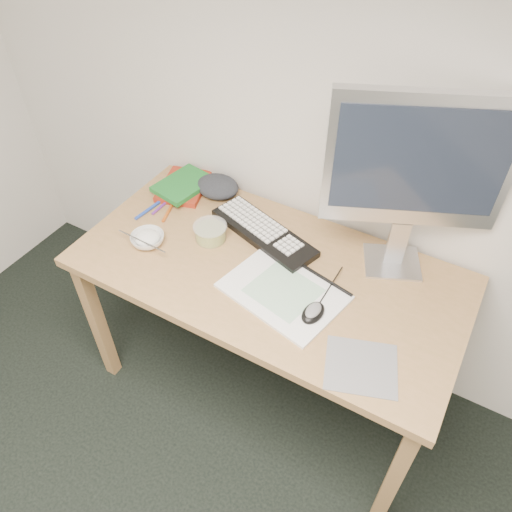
{
  "coord_description": "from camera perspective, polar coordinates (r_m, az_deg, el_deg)",
  "views": [
    {
      "loc": [
        0.41,
        0.33,
        2.03
      ],
      "look_at": [
        -0.2,
        1.39,
        0.83
      ],
      "focal_mm": 35.0,
      "sensor_mm": 36.0,
      "label": 1
    }
  ],
  "objects": [
    {
      "name": "desk",
      "position": [
        1.85,
        1.31,
        -3.15
      ],
      "size": [
        1.4,
        0.7,
        0.75
      ],
      "color": "#AE7E4F",
      "rests_on": "ground"
    },
    {
      "name": "book_red",
      "position": [
        2.16,
        -8.26,
        7.89
      ],
      "size": [
        0.24,
        0.28,
        0.02
      ],
      "primitive_type": "cube",
      "rotation": [
        0.0,
        0.0,
        0.29
      ],
      "color": "maroon",
      "rests_on": "desk"
    },
    {
      "name": "pencil_tan",
      "position": [
        1.77,
        3.6,
        -2.1
      ],
      "size": [
        0.11,
        0.15,
        0.01
      ],
      "primitive_type": "cylinder",
      "rotation": [
        0.0,
        1.57,
        -0.94
      ],
      "color": "tan",
      "rests_on": "desk"
    },
    {
      "name": "monitor",
      "position": [
        1.62,
        17.95,
        9.61
      ],
      "size": [
        0.53,
        0.27,
        0.66
      ],
      "rotation": [
        0.0,
        0.0,
        0.42
      ],
      "color": "silver",
      "rests_on": "desk"
    },
    {
      "name": "pencil_black",
      "position": [
        1.81,
        3.83,
        -0.79
      ],
      "size": [
        0.17,
        0.03,
        0.01
      ],
      "primitive_type": "cylinder",
      "rotation": [
        0.0,
        1.57,
        -0.11
      ],
      "color": "black",
      "rests_on": "desk"
    },
    {
      "name": "sketchpad",
      "position": [
        1.71,
        3.15,
        -4.06
      ],
      "size": [
        0.44,
        0.36,
        0.01
      ],
      "primitive_type": "cube",
      "rotation": [
        0.0,
        0.0,
        -0.22
      ],
      "color": "silver",
      "rests_on": "desk"
    },
    {
      "name": "book_green",
      "position": [
        2.13,
        -8.3,
        8.09
      ],
      "size": [
        0.21,
        0.26,
        0.02
      ],
      "primitive_type": "cube",
      "rotation": [
        0.0,
        0.0,
        -0.18
      ],
      "color": "#1B6F28",
      "rests_on": "book_red"
    },
    {
      "name": "chopsticks",
      "position": [
        1.88,
        -12.92,
        1.66
      ],
      "size": [
        0.21,
        0.03,
        0.02
      ],
      "primitive_type": "cylinder",
      "rotation": [
        0.0,
        1.57,
        -0.04
      ],
      "color": "silver",
      "rests_on": "rice_bowl"
    },
    {
      "name": "mousepad",
      "position": [
        1.56,
        11.92,
        -12.26
      ],
      "size": [
        0.27,
        0.25,
        0.0
      ],
      "primitive_type": "cube",
      "rotation": [
        0.0,
        0.0,
        0.34
      ],
      "color": "slate",
      "rests_on": "desk"
    },
    {
      "name": "marker_purple",
      "position": [
        2.08,
        -10.74,
        5.62
      ],
      "size": [
        0.01,
        0.12,
        0.01
      ],
      "primitive_type": "cylinder",
      "rotation": [
        0.0,
        1.57,
        1.55
      ],
      "color": "#662791",
      "rests_on": "desk"
    },
    {
      "name": "keyboard",
      "position": [
        1.91,
        0.89,
        2.68
      ],
      "size": [
        0.48,
        0.28,
        0.03
      ],
      "primitive_type": "cube",
      "rotation": [
        0.0,
        0.0,
        -0.31
      ],
      "color": "black",
      "rests_on": "desk"
    },
    {
      "name": "marker_orange",
      "position": [
        2.05,
        -9.97,
        5.06
      ],
      "size": [
        0.05,
        0.13,
        0.01
      ],
      "primitive_type": "cylinder",
      "rotation": [
        0.0,
        1.57,
        1.87
      ],
      "color": "#C05316",
      "rests_on": "desk"
    },
    {
      "name": "marker_blue",
      "position": [
        2.07,
        -12.2,
        5.2
      ],
      "size": [
        0.03,
        0.14,
        0.01
      ],
      "primitive_type": "cylinder",
      "rotation": [
        0.0,
        1.57,
        1.45
      ],
      "color": "#203FAD",
      "rests_on": "desk"
    },
    {
      "name": "fruit_tub",
      "position": [
        1.89,
        -5.23,
        2.72
      ],
      "size": [
        0.16,
        0.16,
        0.06
      ],
      "primitive_type": "cylinder",
      "rotation": [
        0.0,
        0.0,
        -0.34
      ],
      "color": "gold",
      "rests_on": "desk"
    },
    {
      "name": "pencil_pink",
      "position": [
        1.84,
        2.32,
        0.29
      ],
      "size": [
        0.18,
        0.01,
        0.01
      ],
      "primitive_type": "cylinder",
      "rotation": [
        0.0,
        1.57,
        0.01
      ],
      "color": "#DC6E8C",
      "rests_on": "desk"
    },
    {
      "name": "rice_bowl",
      "position": [
        1.91,
        -12.27,
        1.86
      ],
      "size": [
        0.16,
        0.16,
        0.04
      ],
      "primitive_type": "imported",
      "rotation": [
        0.0,
        0.0,
        0.28
      ],
      "color": "silver",
      "rests_on": "desk"
    },
    {
      "name": "mouse",
      "position": [
        1.63,
        6.57,
        -6.22
      ],
      "size": [
        0.07,
        0.11,
        0.03
      ],
      "primitive_type": "ellipsoid",
      "rotation": [
        0.0,
        0.0,
        -0.09
      ],
      "color": "black",
      "rests_on": "sketchpad"
    },
    {
      "name": "cloth_lump",
      "position": [
        2.11,
        -4.42,
        7.91
      ],
      "size": [
        0.18,
        0.16,
        0.06
      ],
      "primitive_type": "ellipsoid",
      "rotation": [
        0.0,
        0.0,
        -0.24
      ],
      "color": "#222529",
      "rests_on": "desk"
    }
  ]
}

